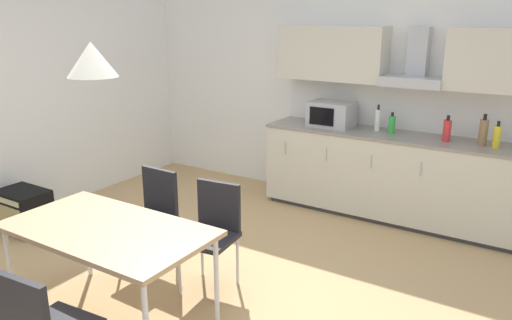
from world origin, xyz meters
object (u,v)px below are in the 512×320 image
object	(u,v)px
bottle_white	(378,120)
bottle_red	(447,130)
guitar_amp	(24,211)
microwave	(331,114)
bottle_green	(392,124)
chair_far_right	(213,225)
bottle_yellow	(497,137)
chair_far_left	(153,209)
dining_table	(108,233)
bottle_brown	(483,132)
pendant_lamp	(92,59)

from	to	relation	value
bottle_white	bottle_red	world-z (taller)	bottle_white
guitar_amp	microwave	bearing A→B (deg)	45.65
microwave	bottle_green	bearing A→B (deg)	3.51
guitar_amp	chair_far_right	bearing A→B (deg)	4.62
chair_far_right	guitar_amp	world-z (taller)	chair_far_right
bottle_green	guitar_amp	xyz separation A→B (m)	(-3.00, -2.41, -0.81)
bottle_green	chair_far_right	xyz separation A→B (m)	(-0.71, -2.23, -0.50)
bottle_yellow	chair_far_left	size ratio (longest dim) A/B	0.30
bottle_white	dining_table	world-z (taller)	bottle_white
bottle_white	guitar_amp	world-z (taller)	bottle_white
microwave	bottle_brown	xyz separation A→B (m)	(1.59, 0.00, -0.01)
microwave	bottle_green	world-z (taller)	microwave
dining_table	guitar_amp	xyz separation A→B (m)	(-1.97, 0.60, -0.47)
bottle_brown	pendant_lamp	distance (m)	3.64
bottle_brown	guitar_amp	size ratio (longest dim) A/B	0.59
chair_far_left	chair_far_right	world-z (taller)	same
bottle_green	chair_far_left	size ratio (longest dim) A/B	0.26
bottle_green	bottle_red	distance (m)	0.58
bottle_white	chair_far_left	xyz separation A→B (m)	(-1.20, -2.25, -0.53)
bottle_yellow	dining_table	world-z (taller)	bottle_yellow
bottle_brown	chair_far_left	distance (m)	3.20
microwave	pendant_lamp	size ratio (longest dim) A/B	1.50
bottle_yellow	bottle_brown	size ratio (longest dim) A/B	0.84
bottle_brown	bottle_green	bearing A→B (deg)	177.39
bottle_red	chair_far_right	xyz separation A→B (m)	(-1.28, -2.17, -0.51)
bottle_white	dining_table	size ratio (longest dim) A/B	0.19
bottle_green	pendant_lamp	distance (m)	3.30
bottle_brown	pendant_lamp	bearing A→B (deg)	-123.09
bottle_red	dining_table	distance (m)	3.38
microwave	pendant_lamp	world-z (taller)	pendant_lamp
microwave	bottle_red	xyz separation A→B (m)	(1.26, -0.02, -0.03)
bottle_white	chair_far_left	distance (m)	2.60
bottle_red	guitar_amp	size ratio (longest dim) A/B	0.50
pendant_lamp	guitar_amp	bearing A→B (deg)	163.02
chair_far_left	dining_table	bearing A→B (deg)	-67.17
bottle_green	chair_far_left	xyz separation A→B (m)	(-1.36, -2.23, -0.50)
bottle_white	dining_table	distance (m)	3.18
bottle_red	pendant_lamp	distance (m)	3.47
bottle_red	bottle_white	bearing A→B (deg)	174.01
chair_far_right	pendant_lamp	bearing A→B (deg)	-112.39
bottle_red	dining_table	bearing A→B (deg)	-118.54
bottle_white	chair_far_right	distance (m)	2.37
bottle_green	dining_table	xyz separation A→B (m)	(-1.03, -3.01, -0.34)
bottle_yellow	chair_far_left	distance (m)	3.26
microwave	bottle_red	distance (m)	1.26
bottle_green	bottle_brown	xyz separation A→B (m)	(0.90, -0.04, 0.04)
bottle_red	guitar_amp	xyz separation A→B (m)	(-3.58, -2.36, -0.83)
bottle_green	guitar_amp	distance (m)	3.94
bottle_red	bottle_brown	distance (m)	0.33
bottle_yellow	bottle_red	bearing A→B (deg)	177.96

